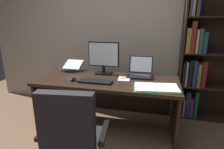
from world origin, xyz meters
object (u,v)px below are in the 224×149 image
laptop (140,72)px  keyboard (95,81)px  office_chair (73,145)px  computer_mouse (73,79)px  bookshelf (206,58)px  monitor (104,58)px  open_binder (156,88)px  notepad (124,79)px  pen (126,78)px  reading_stand_with_book (73,66)px  desk (109,91)px

laptop → keyboard: (-0.52, -0.41, -0.04)m
office_chair → laptop: size_ratio=2.87×
keyboard → computer_mouse: size_ratio=4.04×
office_chair → bookshelf: bearing=42.4°
monitor → open_binder: (0.75, -0.45, -0.22)m
open_binder → office_chair: bearing=-141.5°
bookshelf → keyboard: bookshelf is taller
monitor → notepad: bearing=-28.5°
bookshelf → pen: bearing=-150.0°
monitor → notepad: (0.33, -0.18, -0.22)m
computer_mouse → notepad: 0.67m
bookshelf → computer_mouse: size_ratio=19.77×
reading_stand_with_book → notepad: 0.88m
keyboard → pen: keyboard is taller
monitor → keyboard: monitor is taller
reading_stand_with_book → open_binder: bearing=-22.6°
desk → reading_stand_with_book: 0.72m
bookshelf → reading_stand_with_book: 2.00m
computer_mouse → desk: bearing=28.9°
office_chair → monitor: bearing=84.8°
computer_mouse → pen: bearing=18.6°
bookshelf → office_chair: (-1.41, -1.63, -0.54)m
monitor → laptop: bearing=1.2°
reading_stand_with_book → notepad: reading_stand_with_book is taller
bookshelf → office_chair: 2.22m
desk → keyboard: (-0.11, -0.23, 0.21)m
keyboard → notepad: keyboard is taller
notepad → office_chair: bearing=-106.6°
computer_mouse → notepad: computer_mouse is taller
computer_mouse → keyboard: bearing=0.0°
notepad → open_binder: bearing=-32.7°
monitor → reading_stand_with_book: monitor is taller
keyboard → notepad: size_ratio=2.00×
keyboard → notepad: (0.33, 0.22, -0.01)m
reading_stand_with_book → pen: reading_stand_with_book is taller
desk → notepad: notepad is taller
bookshelf → keyboard: 1.69m
laptop → pen: bearing=-131.7°
computer_mouse → reading_stand_with_book: 0.52m
bookshelf → open_binder: bearing=-127.6°
desk → laptop: (0.41, 0.18, 0.25)m
pen → reading_stand_with_book: bearing=163.5°
office_chair → reading_stand_with_book: bearing=106.7°
pen → bookshelf: bearing=30.0°
keyboard → reading_stand_with_book: size_ratio=1.38×
desk → notepad: size_ratio=8.78×
laptop → computer_mouse: (-0.82, -0.41, -0.03)m
laptop → computer_mouse: bearing=-153.5°
notepad → reading_stand_with_book: bearing=163.2°
laptop → notepad: bearing=-134.9°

